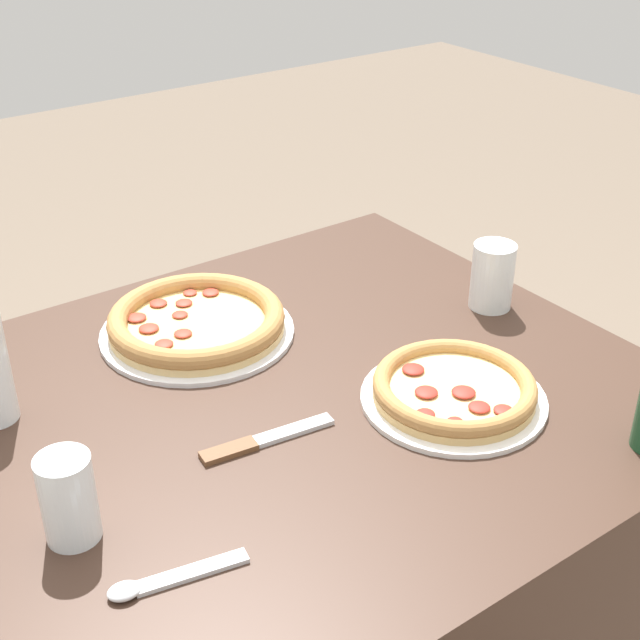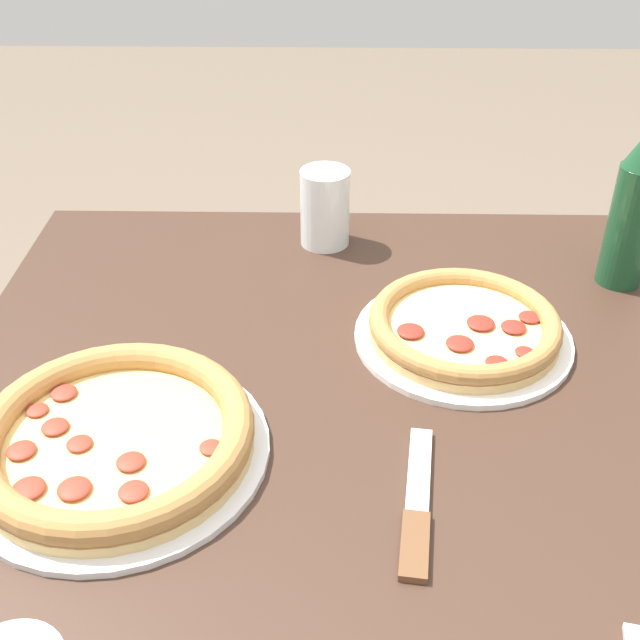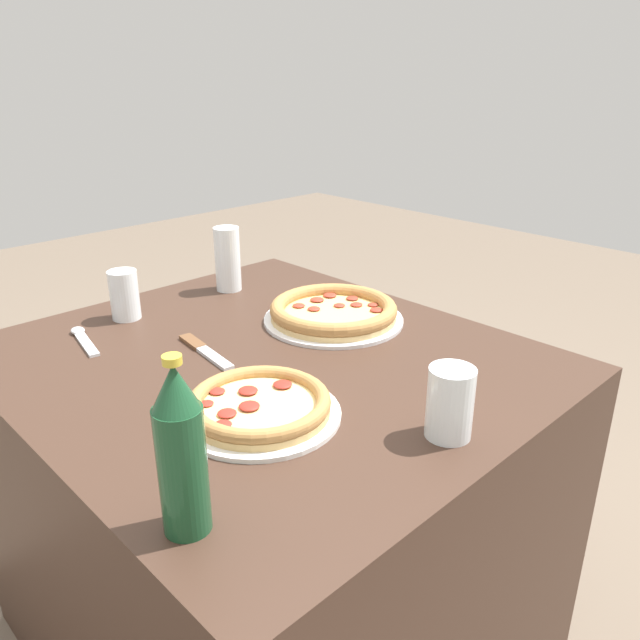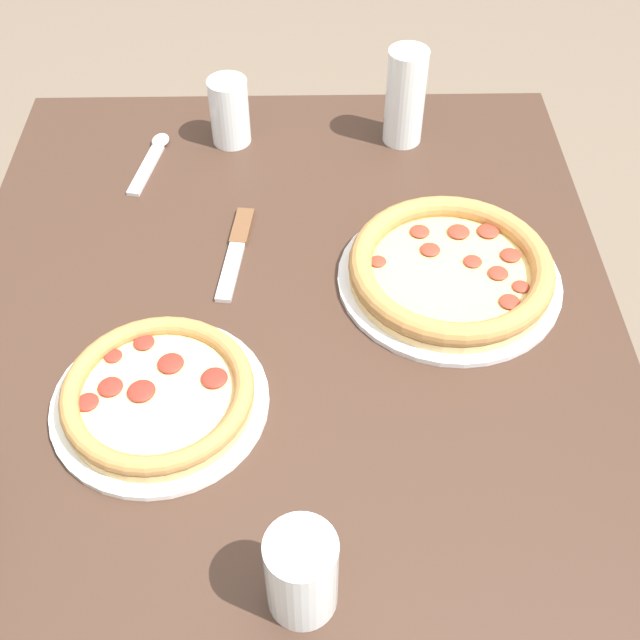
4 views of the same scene
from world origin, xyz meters
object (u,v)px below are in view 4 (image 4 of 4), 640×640
at_px(glass_iced_tea, 302,576).
at_px(spoon, 153,156).
at_px(pizza_pepperoni, 158,395).
at_px(glass_water, 405,100).
at_px(pizza_margherita, 451,270).
at_px(knife, 236,249).
at_px(glass_mango_juice, 230,114).

height_order(glass_iced_tea, spoon, glass_iced_tea).
xyz_separation_m(pizza_pepperoni, glass_water, (-0.54, 0.34, 0.05)).
bearing_deg(pizza_margherita, glass_iced_tea, -24.59).
xyz_separation_m(pizza_pepperoni, knife, (-0.27, 0.08, -0.02)).
bearing_deg(pizza_pepperoni, glass_iced_tea, 35.14).
bearing_deg(glass_iced_tea, spoon, -161.93).
xyz_separation_m(glass_water, knife, (0.27, -0.26, -0.07)).
xyz_separation_m(glass_mango_juice, glass_iced_tea, (0.78, 0.11, -0.00)).
xyz_separation_m(pizza_margherita, glass_iced_tea, (0.45, -0.20, 0.03)).
distance_m(glass_water, glass_iced_tea, 0.80).
relative_size(glass_mango_juice, spoon, 0.70).
height_order(pizza_pepperoni, knife, pizza_pepperoni).
bearing_deg(glass_iced_tea, knife, -169.68).
xyz_separation_m(pizza_margherita, spoon, (-0.29, -0.44, -0.02)).
bearing_deg(glass_water, knife, -44.33).
bearing_deg(knife, glass_mango_juice, -175.51).
height_order(pizza_margherita, spoon, pizza_margherita).
bearing_deg(pizza_pepperoni, glass_mango_juice, 174.02).
relative_size(glass_mango_juice, glass_iced_tea, 0.98).
xyz_separation_m(pizza_pepperoni, glass_mango_juice, (-0.54, 0.06, 0.03)).
distance_m(pizza_pepperoni, glass_iced_tea, 0.30).
distance_m(glass_iced_tea, knife, 0.52).
relative_size(glass_water, glass_iced_tea, 1.42).
xyz_separation_m(pizza_pepperoni, glass_iced_tea, (0.24, 0.17, 0.03)).
distance_m(pizza_pepperoni, knife, 0.28).
distance_m(pizza_margherita, glass_water, 0.34).
bearing_deg(knife, pizza_margherita, 77.26).
bearing_deg(glass_water, spoon, -83.66).
xyz_separation_m(pizza_pepperoni, spoon, (-0.49, -0.07, -0.01)).
bearing_deg(pizza_margherita, knife, -102.74).
xyz_separation_m(pizza_pepperoni, pizza_margherita, (-0.20, 0.38, 0.00)).
bearing_deg(glass_water, pizza_pepperoni, -32.18).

